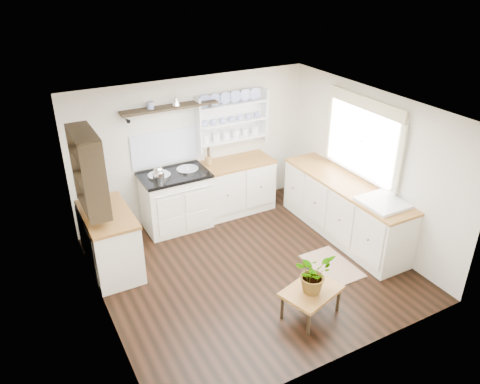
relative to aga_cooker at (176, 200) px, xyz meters
The scene contains 19 objects.
floor 1.71m from the aga_cooker, 72.77° to the right, with size 4.00×3.80×0.01m, color black.
wall_back 0.89m from the aga_cooker, 34.16° to the left, with size 4.00×0.02×2.30m, color beige.
wall_right 3.02m from the aga_cooker, 32.26° to the right, with size 0.02×3.80×2.30m, color beige.
wall_left 2.28m from the aga_cooker, 133.95° to the right, with size 0.02×3.80×2.30m, color beige.
ceiling 2.45m from the aga_cooker, 72.77° to the right, with size 4.00×3.80×0.01m, color white.
window 3.02m from the aga_cooker, 30.24° to the right, with size 0.08×1.55×1.22m.
aga_cooker is the anchor object (origin of this frame).
back_cabinets 1.09m from the aga_cooker, ahead, with size 1.27×0.63×0.90m.
right_cabinets 2.63m from the aga_cooker, 33.90° to the right, with size 0.62×2.43×0.90m.
belfast_sink 3.13m from the aga_cooker, 45.42° to the right, with size 0.55×0.60×0.45m.
left_cabinets 1.39m from the aga_cooker, 151.10° to the right, with size 0.62×1.13×0.90m.
plate_rack 1.59m from the aga_cooker, 14.49° to the left, with size 1.20×0.22×0.90m.
high_shelf 1.45m from the aga_cooker, 67.30° to the left, with size 1.50×0.29×0.16m.
left_shelving 1.85m from the aga_cooker, 153.67° to the right, with size 0.28×0.80×1.05m, color black.
kettle 0.64m from the aga_cooker, 156.85° to the right, with size 0.18×0.18×0.22m, color silver, non-canonical shape.
utensil_crock 0.82m from the aga_cooker, ahead, with size 0.11×0.11×0.13m, color olive.
center_table 2.83m from the aga_cooker, 76.54° to the right, with size 0.81×0.68×0.38m.
potted_plant 2.83m from the aga_cooker, 76.54° to the right, with size 0.44×0.38×0.49m, color #3F7233.
floor_rug 2.63m from the aga_cooker, 54.03° to the right, with size 0.55×0.85×0.02m, color brown.
Camera 1 is at (-2.69, -4.67, 3.97)m, focal length 35.00 mm.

